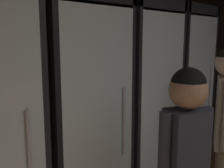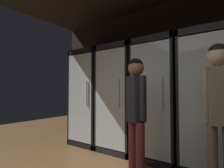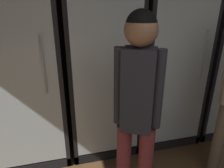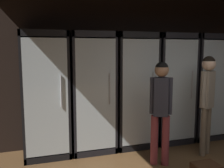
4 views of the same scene
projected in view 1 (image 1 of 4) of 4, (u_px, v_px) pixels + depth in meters
name	position (u px, v px, depth m)	size (l,w,h in m)	color
wall_back	(85.00, 72.00, 2.60)	(6.00, 0.06, 2.80)	black
cooler_center	(68.00, 134.00, 2.11)	(0.73, 0.65, 2.05)	black
cooler_right	(131.00, 113.00, 2.69)	(0.73, 0.65, 2.05)	black
cooler_far_right	(171.00, 98.00, 3.26)	(0.73, 0.65, 2.05)	black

